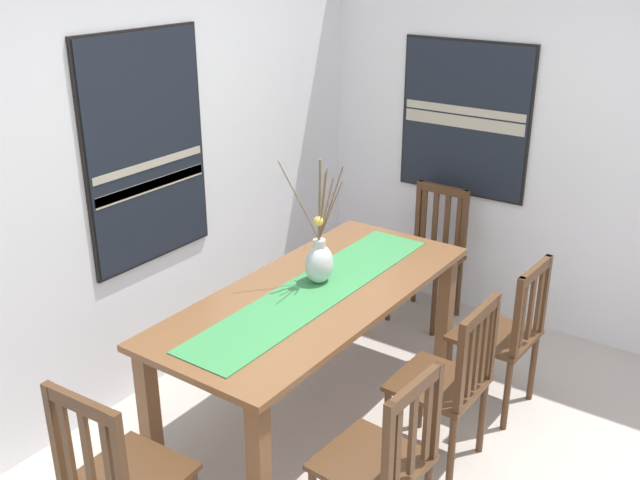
{
  "coord_description": "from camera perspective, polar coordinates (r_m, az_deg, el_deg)",
  "views": [
    {
      "loc": [
        -2.76,
        -1.22,
        2.51
      ],
      "look_at": [
        0.15,
        0.83,
        1.04
      ],
      "focal_mm": 40.92,
      "sensor_mm": 36.0,
      "label": 1
    }
  ],
  "objects": [
    {
      "name": "chair_4",
      "position": [
        3.22,
        -15.41,
        -17.46
      ],
      "size": [
        0.44,
        0.44,
        0.95
      ],
      "color": "#4C301C",
      "rests_on": "ground_plane"
    },
    {
      "name": "dining_table",
      "position": [
        3.95,
        -0.33,
        -5.4
      ],
      "size": [
        1.99,
        0.85,
        0.77
      ],
      "color": "brown",
      "rests_on": "ground_plane"
    },
    {
      "name": "centerpiece_vase",
      "position": [
        3.94,
        -0.06,
        -1.62
      ],
      "size": [
        0.27,
        0.29,
        0.72
      ],
      "color": "silver",
      "rests_on": "dining_table"
    },
    {
      "name": "painting_on_side_wall",
      "position": [
        5.1,
        11.24,
        9.26
      ],
      "size": [
        0.05,
        0.93,
        1.05
      ],
      "color": "black"
    },
    {
      "name": "wall_side",
      "position": [
        4.91,
        19.9,
        7.5
      ],
      "size": [
        0.12,
        6.4,
        2.7
      ],
      "primitive_type": "cube",
      "color": "silver",
      "rests_on": "ground_plane"
    },
    {
      "name": "chair_0",
      "position": [
        3.72,
        10.12,
        -10.72
      ],
      "size": [
        0.42,
        0.42,
        0.93
      ],
      "color": "#4C301C",
      "rests_on": "ground_plane"
    },
    {
      "name": "table_runner",
      "position": [
        3.9,
        -0.33,
        -3.92
      ],
      "size": [
        1.83,
        0.36,
        0.01
      ],
      "primitive_type": "cube",
      "color": "#388447",
      "rests_on": "dining_table"
    },
    {
      "name": "chair_3",
      "position": [
        4.22,
        14.19,
        -7.06
      ],
      "size": [
        0.44,
        0.44,
        0.92
      ],
      "color": "#4C301C",
      "rests_on": "ground_plane"
    },
    {
      "name": "wall_back",
      "position": [
        4.29,
        -12.64,
        6.26
      ],
      "size": [
        6.4,
        0.12,
        2.7
      ],
      "primitive_type": "cube",
      "color": "silver",
      "rests_on": "ground_plane"
    },
    {
      "name": "chair_1",
      "position": [
        5.14,
        8.62,
        -0.92
      ],
      "size": [
        0.43,
        0.43,
        0.94
      ],
      "color": "#4C301C",
      "rests_on": "ground_plane"
    },
    {
      "name": "painting_on_back_wall",
      "position": [
        4.14,
        -13.46,
        6.86
      ],
      "size": [
        0.84,
        0.05,
        1.29
      ],
      "color": "black"
    },
    {
      "name": "ground_plane",
      "position": [
        3.93,
        9.04,
        -17.81
      ],
      "size": [
        6.4,
        6.4,
        0.03
      ],
      "primitive_type": "cube",
      "color": "#B2A89E"
    },
    {
      "name": "chair_2",
      "position": [
        3.21,
        4.93,
        -16.88
      ],
      "size": [
        0.44,
        0.44,
        0.93
      ],
      "color": "#4C301C",
      "rests_on": "ground_plane"
    }
  ]
}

